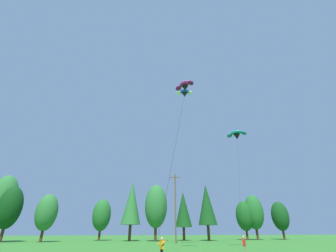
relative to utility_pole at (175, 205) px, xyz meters
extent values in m
ellipsoid|color=#2D7033|center=(-35.86, 9.88, 1.56)|extent=(5.39, 5.39, 10.45)
cylinder|color=#472D19|center=(-33.57, 8.79, -5.17)|extent=(0.57, 0.57, 2.71)
ellipsoid|color=#0F3D14|center=(-33.57, 8.79, 0.03)|extent=(4.71, 4.71, 8.47)
cylinder|color=#472D19|center=(-25.94, 8.34, -5.37)|extent=(0.53, 0.53, 2.32)
ellipsoid|color=#2D7033|center=(-25.94, 8.34, -0.90)|extent=(4.30, 4.30, 7.27)
cylinder|color=#472D19|center=(-15.36, 13.81, -5.39)|extent=(0.53, 0.53, 2.27)
ellipsoid|color=#236628|center=(-15.36, 13.81, -1.04)|extent=(4.24, 4.24, 7.10)
cylinder|color=#472D19|center=(-8.45, 10.76, -4.87)|extent=(0.63, 0.63, 3.32)
cone|color=#2D7033|center=(-8.45, 10.76, 1.52)|extent=(4.41, 4.41, 9.45)
cylinder|color=#472D19|center=(-2.93, 8.55, -5.04)|extent=(0.59, 0.59, 2.97)
ellipsoid|color=#2D7033|center=(-2.93, 8.55, 0.67)|extent=(5.00, 5.00, 9.30)
cylinder|color=#472D19|center=(4.04, 11.69, -5.12)|extent=(0.58, 0.58, 2.82)
cone|color=#144719|center=(4.04, 11.69, 0.30)|extent=(3.99, 3.99, 8.02)
cylinder|color=#472D19|center=(9.37, 9.69, -4.90)|extent=(0.62, 0.62, 3.25)
cone|color=#144719|center=(9.37, 9.69, 1.35)|extent=(4.35, 4.35, 9.25)
cylinder|color=#472D19|center=(20.25, 12.94, -5.39)|extent=(0.53, 0.53, 2.27)
ellipsoid|color=#19561E|center=(20.25, 12.94, -1.02)|extent=(4.25, 4.25, 7.12)
cylinder|color=#472D19|center=(22.74, 12.51, -5.20)|extent=(0.56, 0.56, 2.65)
ellipsoid|color=#236628|center=(22.74, 12.51, -0.10)|extent=(4.66, 4.66, 8.30)
cylinder|color=#472D19|center=(30.47, 13.45, -5.38)|extent=(0.53, 0.53, 2.30)
ellipsoid|color=#144719|center=(30.47, 13.45, -0.96)|extent=(4.27, 4.27, 7.19)
cylinder|color=brown|center=(0.00, 0.00, -0.27)|extent=(0.26, 0.26, 12.51)
cube|color=brown|center=(0.00, 0.00, 5.38)|extent=(2.20, 0.14, 0.14)
cube|color=orange|center=(-5.62, -24.82, -5.39)|extent=(0.36, 0.44, 0.60)
sphere|color=tan|center=(-5.62, -24.82, -4.95)|extent=(0.22, 0.22, 0.22)
cylinder|color=orange|center=(-5.54, -25.04, -5.23)|extent=(0.52, 0.27, 0.35)
cylinder|color=orange|center=(-5.71, -24.59, -5.23)|extent=(0.52, 0.27, 0.35)
cylinder|color=gray|center=(2.56, -22.12, -6.11)|extent=(0.18, 0.18, 0.84)
cylinder|color=gray|center=(2.67, -21.95, -6.11)|extent=(0.18, 0.18, 0.84)
cube|color=red|center=(2.61, -22.04, -5.39)|extent=(0.41, 0.45, 0.60)
sphere|color=tan|center=(2.61, -22.04, -4.95)|extent=(0.22, 0.22, 0.22)
cylinder|color=red|center=(2.48, -22.24, -5.36)|extent=(0.21, 0.18, 0.57)
cylinder|color=red|center=(2.74, -21.84, -5.36)|extent=(0.21, 0.18, 0.57)
ellipsoid|color=blue|center=(0.13, -10.54, 19.22)|extent=(1.91, 1.47, 0.74)
ellipsoid|color=white|center=(1.22, -10.70, 18.91)|extent=(1.02, 1.14, 0.92)
ellipsoid|color=white|center=(-0.96, -10.38, 18.91)|extent=(1.14, 1.16, 0.92)
cone|color=black|center=(0.15, -10.43, 18.55)|extent=(1.12, 1.12, 0.85)
cylinder|color=black|center=(-2.90, -17.68, 6.61)|extent=(6.11, 14.53, 23.04)
ellipsoid|color=teal|center=(7.48, -14.11, 9.75)|extent=(2.05, 1.90, 0.72)
ellipsoid|color=#0F666B|center=(8.37, -14.76, 9.44)|extent=(1.25, 1.17, 0.91)
ellipsoid|color=#0F666B|center=(6.59, -13.45, 9.44)|extent=(1.24, 1.25, 0.91)
cone|color=black|center=(7.54, -14.03, 9.07)|extent=(1.39, 1.39, 0.85)
cylinder|color=black|center=(5.00, -17.98, 1.65)|extent=(5.09, 7.93, 13.99)
ellipsoid|color=#D12893|center=(-1.67, -18.13, 15.30)|extent=(1.97, 2.00, 0.87)
ellipsoid|color=#66144C|center=(-0.90, -18.94, 14.98)|extent=(1.21, 1.18, 1.03)
ellipsoid|color=#66144C|center=(-2.43, -17.33, 14.98)|extent=(1.18, 1.21, 1.03)
cone|color=black|center=(-1.60, -18.07, 14.61)|extent=(1.41, 1.41, 0.85)
cylinder|color=black|center=(-3.77, -21.51, 4.64)|extent=(4.36, 6.89, 19.10)
camera|label=1|loc=(-8.05, -44.55, -4.33)|focal=23.71mm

